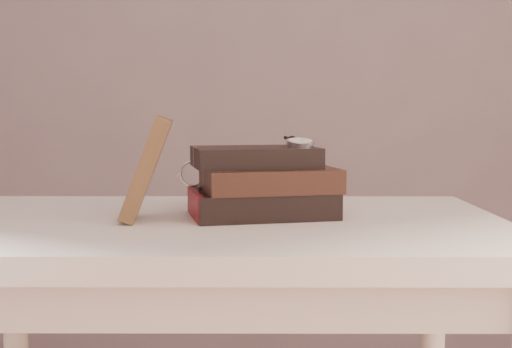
{
  "coord_description": "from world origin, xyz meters",
  "views": [
    {
      "loc": [
        0.07,
        -0.79,
        0.94
      ],
      "look_at": [
        0.07,
        0.38,
        0.82
      ],
      "focal_mm": 46.57,
      "sensor_mm": 36.0,
      "label": 1
    }
  ],
  "objects": [
    {
      "name": "book_stack",
      "position": [
        0.08,
        0.38,
        0.81
      ],
      "size": [
        0.28,
        0.22,
        0.12
      ],
      "color": "black",
      "rests_on": "table"
    },
    {
      "name": "journal",
      "position": [
        -0.12,
        0.34,
        0.84
      ],
      "size": [
        0.1,
        0.12,
        0.18
      ],
      "primitive_type": "cube",
      "rotation": [
        0.0,
        0.37,
        0.11
      ],
      "color": "#412A19",
      "rests_on": "table"
    },
    {
      "name": "back_wall",
      "position": [
        0.0,
        1.75,
        1.35
      ],
      "size": [
        3.5,
        0.02,
        2.7
      ],
      "primitive_type": "cube",
      "color": "gray",
      "rests_on": "ground"
    },
    {
      "name": "eyeglasses",
      "position": [
        -0.02,
        0.44,
        0.82
      ],
      "size": [
        0.13,
        0.14,
        0.05
      ],
      "color": "silver",
      "rests_on": "book_stack"
    },
    {
      "name": "pocket_watch",
      "position": [
        0.15,
        0.39,
        0.88
      ],
      "size": [
        0.06,
        0.16,
        0.02
      ],
      "color": "silver",
      "rests_on": "book_stack"
    },
    {
      "name": "table",
      "position": [
        0.0,
        0.35,
        0.66
      ],
      "size": [
        1.0,
        0.6,
        0.75
      ],
      "color": "silver",
      "rests_on": "ground"
    }
  ]
}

